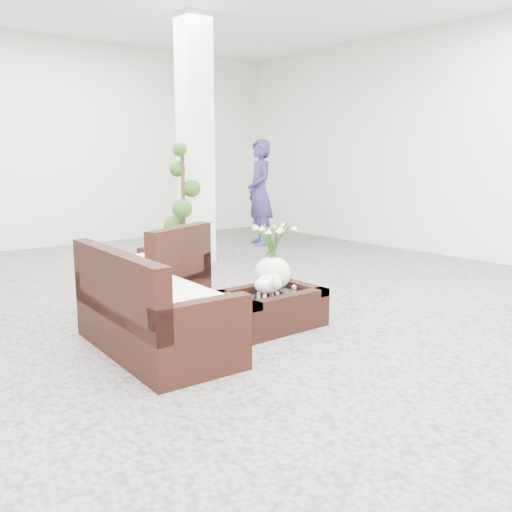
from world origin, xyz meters
TOP-DOWN VIEW (x-y plane):
  - ground at (0.00, 0.00)m, footprint 11.00×11.00m
  - column at (1.20, 2.80)m, footprint 0.40×0.40m
  - coffee_table at (-0.03, -0.36)m, footprint 0.90×0.60m
  - sheep_figurine at (-0.15, -0.46)m, footprint 0.28×0.23m
  - planter_narcissus at (0.07, -0.26)m, footprint 0.44×0.44m
  - tealight at (0.27, -0.34)m, footprint 0.04×0.04m
  - armchair at (-0.74, 0.58)m, footprint 1.11×1.09m
  - loveseat at (-1.15, -0.26)m, footprint 0.83×1.61m
  - topiary at (0.70, 2.34)m, footprint 0.45×0.45m
  - shopper at (2.89, 3.42)m, footprint 0.64×0.77m

SIDE VIEW (x-z plane):
  - ground at x=0.00m, z-range 0.00..0.00m
  - coffee_table at x=-0.03m, z-range 0.00..0.31m
  - tealight at x=0.27m, z-range 0.31..0.34m
  - sheep_figurine at x=-0.15m, z-range 0.31..0.52m
  - loveseat at x=-1.15m, z-range 0.00..0.84m
  - armchair at x=-0.74m, z-range 0.00..0.91m
  - planter_narcissus at x=0.07m, z-range 0.31..1.11m
  - topiary at x=0.70m, z-range 0.00..1.68m
  - shopper at x=2.89m, z-range 0.00..1.82m
  - column at x=1.20m, z-range 0.00..3.50m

